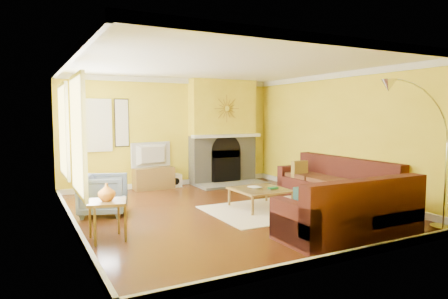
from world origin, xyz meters
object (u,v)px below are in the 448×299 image
armchair (104,195)px  coffee_table (260,198)px  sectional_sofa (309,188)px  media_console (154,178)px  side_table (107,220)px  arc_lamp (420,160)px

armchair → coffee_table: bearing=-87.4°
coffee_table → sectional_sofa: bearing=-48.2°
coffee_table → armchair: 2.90m
sectional_sofa → media_console: bearing=116.8°
media_console → side_table: size_ratio=1.68×
media_console → side_table: 3.97m
media_console → armchair: size_ratio=1.20×
coffee_table → media_console: media_console is taller
media_console → side_table: bearing=-116.9°
coffee_table → armchair: armchair is taller
sectional_sofa → arc_lamp: arc_lamp is taller
media_console → side_table: (-1.80, -3.54, 0.02)m
coffee_table → arc_lamp: bearing=-65.8°
media_console → armchair: armchair is taller
sectional_sofa → arc_lamp: bearing=-74.0°
sectional_sofa → media_console: (-1.81, 3.58, -0.19)m
sectional_sofa → coffee_table: size_ratio=3.82×
media_console → sectional_sofa: bearing=-63.2°
side_table → media_console: bearing=63.1°
coffee_table → arc_lamp: size_ratio=0.43×
coffee_table → armchair: bearing=162.4°
arc_lamp → side_table: bearing=155.3°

